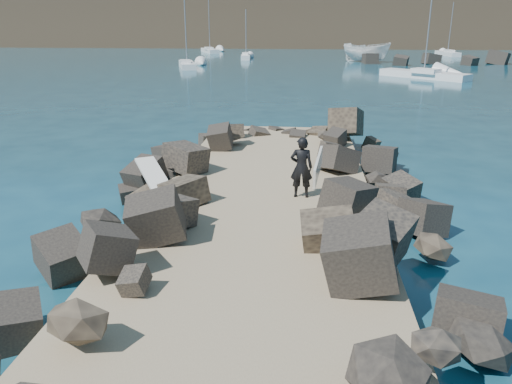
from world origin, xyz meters
TOP-DOWN VIEW (x-y plane):
  - ground at (0.00, 0.00)m, footprint 800.00×800.00m
  - jetty at (0.00, -2.00)m, footprint 6.00×26.00m
  - riprap_left at (-2.90, -1.50)m, footprint 2.60×22.00m
  - riprap_right at (2.90, -1.50)m, footprint 2.60×22.00m
  - surfboard_resting at (-3.06, 1.10)m, footprint 1.65×2.22m
  - boat_imported at (8.95, 58.54)m, footprint 7.11×5.58m
  - surfer_with_board at (1.08, 1.34)m, footprint 0.91×2.10m
  - sailboat_a at (-13.04, 47.59)m, footprint 3.62×7.36m
  - sailboat_e at (-15.93, 77.43)m, footprint 4.48×7.50m
  - sailboat_b at (-7.76, 62.43)m, footprint 1.67×5.75m
  - sailboat_c at (12.36, 38.71)m, footprint 7.82×7.47m
  - sailboat_d at (23.28, 72.73)m, footprint 2.51×6.86m

SIDE VIEW (x-z plane):
  - ground at x=0.00m, z-range 0.00..0.00m
  - jetty at x=0.00m, z-range 0.00..0.60m
  - sailboat_c at x=12.36m, z-range -4.90..5.60m
  - sailboat_e at x=-15.93m, z-range -4.13..4.83m
  - sailboat_a at x=-13.04m, z-range -3.99..4.69m
  - sailboat_d at x=23.28m, z-range -3.72..4.42m
  - sailboat_b at x=-7.76m, z-range -3.14..3.84m
  - riprap_left at x=-2.90m, z-range 0.00..1.00m
  - riprap_right at x=2.90m, z-range 0.00..1.00m
  - surfboard_resting at x=-3.06m, z-range 1.00..1.08m
  - boat_imported at x=8.95m, z-range 0.00..2.61m
  - surfer_with_board at x=1.08m, z-range 0.61..2.30m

